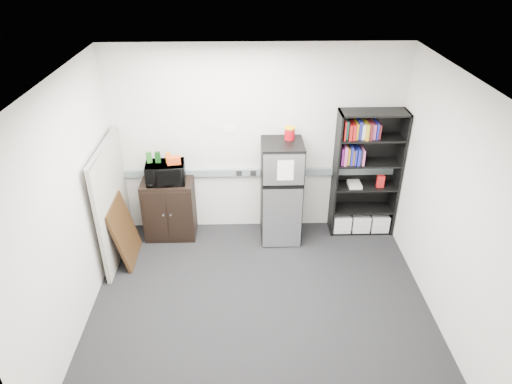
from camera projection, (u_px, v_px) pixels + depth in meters
floor at (260, 305)px, 5.44m from camera, size 4.00×4.00×0.00m
wall_back at (257, 142)px, 6.29m from camera, size 4.00×0.02×2.70m
wall_right at (450, 207)px, 4.82m from camera, size 0.02×3.50×2.70m
wall_left at (69, 212)px, 4.73m from camera, size 0.02×3.50×2.70m
ceiling at (262, 82)px, 4.10m from camera, size 4.00×3.50×0.02m
electrical_raceway at (257, 172)px, 6.49m from camera, size 3.92×0.05×0.10m
wall_note at (231, 129)px, 6.18m from camera, size 0.14×0.00×0.10m
bookshelf at (366, 175)px, 6.38m from camera, size 0.90×0.34×1.85m
cubicle_partition at (112, 203)px, 5.93m from camera, size 0.06×1.30×1.62m
cabinet at (170, 209)px, 6.50m from camera, size 0.71×0.47×0.89m
microwave at (165, 173)px, 6.19m from camera, size 0.55×0.39×0.29m
snack_box_a at (149, 157)px, 6.11m from camera, size 0.08×0.07×0.15m
snack_box_b at (158, 157)px, 6.11m from camera, size 0.07×0.06×0.15m
snack_box_c at (168, 157)px, 6.12m from camera, size 0.07×0.06×0.14m
snack_bag at (174, 160)px, 6.09m from camera, size 0.19×0.13×0.10m
refrigerator at (281, 192)px, 6.32m from camera, size 0.56×0.58×1.48m
coffee_can at (290, 132)px, 6.02m from camera, size 0.14×0.14×0.19m
framed_poster at (124, 231)px, 6.02m from camera, size 0.23×0.69×0.87m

